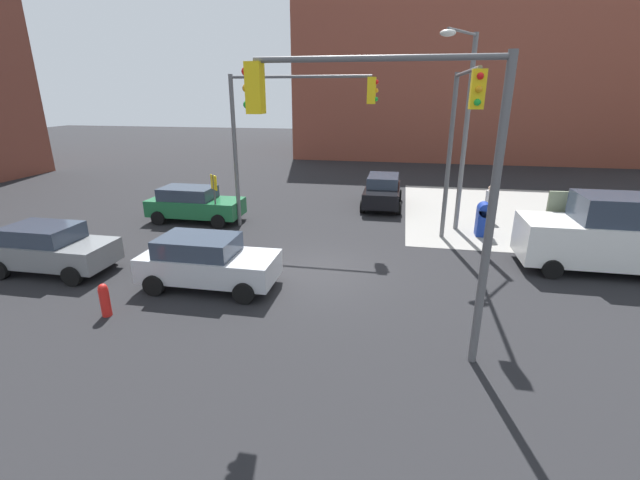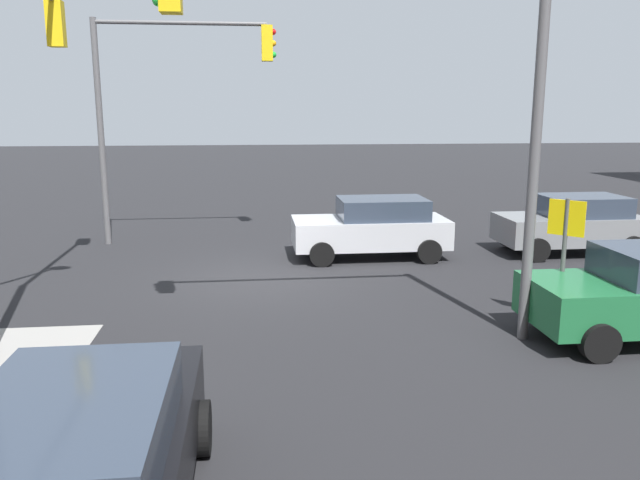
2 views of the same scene
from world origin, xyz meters
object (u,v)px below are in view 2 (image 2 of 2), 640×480
Objects in this scene: traffic_signal_ne_corner at (8,70)px; fire_hydrant at (419,223)px; hatchback_black at (82,467)px; hatchback_silver at (373,227)px; traffic_signal_nw_corner at (396,62)px; traffic_signal_se_corner at (168,87)px; hatchback_gray at (573,224)px.

traffic_signal_ne_corner reaches higher than fire_hydrant.
hatchback_black is (-2.76, 6.97, -3.80)m from traffic_signal_ne_corner.
traffic_signal_ne_corner is 12.24m from fire_hydrant.
traffic_signal_nw_corner is at bearing 81.49° from hatchback_silver.
traffic_signal_nw_corner is at bearing 161.60° from traffic_signal_ne_corner.
traffic_signal_nw_corner is at bearing 71.64° from fire_hydrant.
hatchback_silver is at bearing -150.91° from traffic_signal_ne_corner.
traffic_signal_nw_corner is 1.56× the size of hatchback_silver.
traffic_signal_ne_corner is at bearing 29.09° from hatchback_silver.
traffic_signal_ne_corner reaches higher than hatchback_black.
hatchback_black reaches higher than fire_hydrant.
hatchback_black is (-0.78, 13.77, -3.77)m from traffic_signal_se_corner.
fire_hydrant is 3.01m from hatchback_silver.
traffic_signal_ne_corner is at bearing 34.38° from fire_hydrant.
traffic_signal_se_corner is at bearing -13.62° from hatchback_gray.
hatchback_silver is (-7.57, -4.21, -3.80)m from traffic_signal_ne_corner.
traffic_signal_se_corner is at bearing -24.85° from hatchback_silver.
hatchback_black is at bearing 51.03° from traffic_signal_nw_corner.
traffic_signal_nw_corner is 1.00× the size of traffic_signal_ne_corner.
traffic_signal_se_corner is at bearing -106.24° from traffic_signal_ne_corner.
fire_hydrant is at bearing -130.13° from hatchback_silver.
traffic_signal_ne_corner is 9.46m from hatchback_silver.
fire_hydrant is at bearing -145.62° from traffic_signal_ne_corner.
hatchback_black and hatchback_silver have the same top height.
fire_hydrant is (-7.52, 0.30, -4.13)m from traffic_signal_se_corner.
fire_hydrant is 0.24× the size of hatchback_gray.
hatchback_black is 1.10× the size of hatchback_gray.
traffic_signal_nw_corner is 9.89m from hatchback_gray.
traffic_signal_nw_corner reaches higher than hatchback_gray.
traffic_signal_ne_corner is at bearing 17.14° from hatchback_gray.
hatchback_silver is at bearing -98.51° from traffic_signal_nw_corner.
hatchback_silver is (5.65, -0.13, 0.00)m from hatchback_gray.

